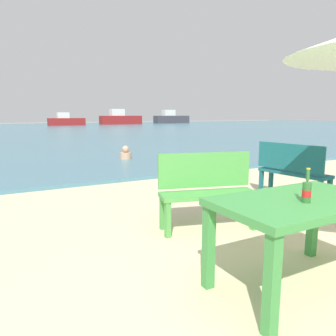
{
  "coord_description": "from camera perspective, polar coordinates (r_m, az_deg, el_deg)",
  "views": [
    {
      "loc": [
        -2.57,
        -1.31,
        1.42
      ],
      "look_at": [
        -0.23,
        3.0,
        0.6
      ],
      "focal_mm": 34.22,
      "sensor_mm": 36.0,
      "label": 1
    }
  ],
  "objects": [
    {
      "name": "sea_water",
      "position": [
        31.44,
        -23.94,
        6.16
      ],
      "size": [
        120.0,
        50.0,
        0.08
      ],
      "primitive_type": "cube",
      "color": "teal",
      "rests_on": "ground_plane"
    },
    {
      "name": "picnic_table_green",
      "position": [
        2.8,
        22.34,
        -7.18
      ],
      "size": [
        1.4,
        0.8,
        0.76
      ],
      "color": "#3D8C42",
      "rests_on": "ground_plane"
    },
    {
      "name": "beer_bottle_amber",
      "position": [
        2.64,
        23.48,
        -3.68
      ],
      "size": [
        0.07,
        0.07,
        0.26
      ],
      "color": "#2D662D",
      "rests_on": "picnic_table_green"
    },
    {
      "name": "bench_teal_center",
      "position": [
        5.72,
        21.18,
        0.01
      ],
      "size": [
        0.5,
        1.24,
        0.95
      ],
      "color": "#196066",
      "rests_on": "ground_plane"
    },
    {
      "name": "bench_green_left",
      "position": [
        4.02,
        6.95,
        -3.21
      ],
      "size": [
        1.25,
        0.67,
        0.95
      ],
      "color": "#4C9E47",
      "rests_on": "ground_plane"
    },
    {
      "name": "swimmer_person",
      "position": [
        9.87,
        -7.55,
        2.53
      ],
      "size": [
        0.34,
        0.34,
        0.41
      ],
      "color": "tan",
      "rests_on": "sea_water"
    },
    {
      "name": "boat_cargo_ship",
      "position": [
        42.32,
        -17.7,
        8.02
      ],
      "size": [
        4.44,
        1.21,
        1.62
      ],
      "color": "maroon",
      "rests_on": "sea_water"
    },
    {
      "name": "boat_barge",
      "position": [
        45.73,
        -8.49,
        8.66
      ],
      "size": [
        5.8,
        1.58,
        2.11
      ],
      "color": "maroon",
      "rests_on": "sea_water"
    },
    {
      "name": "boat_fishing_trawler",
      "position": [
        51.3,
        0.56,
        8.82
      ],
      "size": [
        5.71,
        1.56,
        2.08
      ],
      "color": "#38383F",
      "rests_on": "sea_water"
    }
  ]
}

